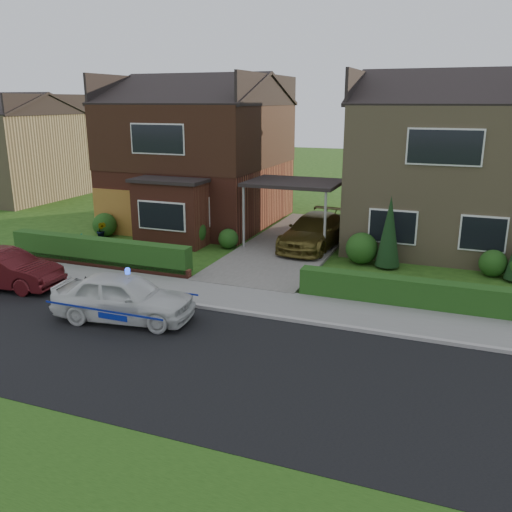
% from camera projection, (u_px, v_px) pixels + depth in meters
% --- Properties ---
extents(ground, '(120.00, 120.00, 0.00)m').
position_uv_depth(ground, '(160.00, 353.00, 13.29)').
color(ground, '#214712').
rests_on(ground, ground).
extents(road, '(60.00, 6.00, 0.02)m').
position_uv_depth(road, '(160.00, 353.00, 13.29)').
color(road, black).
rests_on(road, ground).
extents(kerb, '(60.00, 0.16, 0.12)m').
position_uv_depth(kerb, '(213.00, 308.00, 16.00)').
color(kerb, '#9E9993').
rests_on(kerb, ground).
extents(sidewalk, '(60.00, 2.00, 0.10)m').
position_uv_depth(sidewalk, '(227.00, 297.00, 16.95)').
color(sidewalk, slate).
rests_on(sidewalk, ground).
extents(grass_verge, '(60.00, 4.00, 0.01)m').
position_uv_depth(grass_verge, '(0.00, 482.00, 8.80)').
color(grass_verge, '#214712').
rests_on(grass_verge, ground).
extents(driveway, '(3.80, 12.00, 0.12)m').
position_uv_depth(driveway, '(293.00, 244.00, 23.13)').
color(driveway, '#666059').
rests_on(driveway, ground).
extents(house_left, '(7.50, 9.53, 7.25)m').
position_uv_depth(house_left, '(200.00, 146.00, 26.70)').
color(house_left, brown).
rests_on(house_left, ground).
extents(house_right, '(7.50, 8.06, 7.25)m').
position_uv_depth(house_right, '(447.00, 157.00, 22.82)').
color(house_right, '#94805B').
rests_on(house_right, ground).
extents(carport_link, '(3.80, 3.00, 2.77)m').
position_uv_depth(carport_link, '(294.00, 184.00, 22.38)').
color(carport_link, black).
rests_on(carport_link, ground).
extents(garage_door, '(2.20, 0.10, 2.10)m').
position_uv_depth(garage_door, '(115.00, 212.00, 24.78)').
color(garage_door, '#995B21').
rests_on(garage_door, ground).
extents(dwarf_wall, '(7.70, 0.25, 0.36)m').
position_uv_depth(dwarf_wall, '(97.00, 263.00, 19.99)').
color(dwarf_wall, brown).
rests_on(dwarf_wall, ground).
extents(hedge_left, '(7.50, 0.55, 0.90)m').
position_uv_depth(hedge_left, '(100.00, 267.00, 20.18)').
color(hedge_left, '#1A3E13').
rests_on(hedge_left, ground).
extents(hedge_right, '(7.50, 0.55, 0.80)m').
position_uv_depth(hedge_right, '(423.00, 309.00, 16.08)').
color(hedge_right, '#1A3E13').
rests_on(hedge_right, ground).
extents(shrub_left_far, '(1.08, 1.08, 1.08)m').
position_uv_depth(shrub_left_far, '(105.00, 225.00, 24.59)').
color(shrub_left_far, '#1A3E13').
rests_on(shrub_left_far, ground).
extents(shrub_left_mid, '(1.32, 1.32, 1.32)m').
position_uv_depth(shrub_left_mid, '(191.00, 231.00, 22.83)').
color(shrub_left_mid, '#1A3E13').
rests_on(shrub_left_mid, ground).
extents(shrub_left_near, '(0.84, 0.84, 0.84)m').
position_uv_depth(shrub_left_near, '(228.00, 239.00, 22.61)').
color(shrub_left_near, '#1A3E13').
rests_on(shrub_left_near, ground).
extents(shrub_right_near, '(1.20, 1.20, 1.20)m').
position_uv_depth(shrub_right_near, '(362.00, 248.00, 20.44)').
color(shrub_right_near, '#1A3E13').
rests_on(shrub_right_near, ground).
extents(shrub_right_mid, '(0.96, 0.96, 0.96)m').
position_uv_depth(shrub_right_mid, '(493.00, 263.00, 18.98)').
color(shrub_right_mid, '#1A3E13').
rests_on(shrub_right_mid, ground).
extents(conifer_a, '(0.90, 0.90, 2.60)m').
position_uv_depth(conifer_a, '(389.00, 234.00, 19.73)').
color(conifer_a, black).
rests_on(conifer_a, ground).
extents(neighbour_left, '(6.50, 7.00, 5.20)m').
position_uv_depth(neighbour_left, '(12.00, 157.00, 33.83)').
color(neighbour_left, '#94805B').
rests_on(neighbour_left, ground).
extents(police_car, '(3.66, 4.16, 1.52)m').
position_uv_depth(police_car, '(124.00, 297.00, 15.12)').
color(police_car, silver).
rests_on(police_car, ground).
extents(driveway_car, '(2.31, 4.78, 1.34)m').
position_uv_depth(driveway_car, '(314.00, 231.00, 22.31)').
color(driveway_car, brown).
rests_on(driveway_car, driveway).
extents(street_car, '(1.67, 3.91, 1.25)m').
position_uv_depth(street_car, '(5.00, 270.00, 17.76)').
color(street_car, '#480F13').
rests_on(street_car, ground).
extents(potted_plant_a, '(0.45, 0.32, 0.81)m').
position_uv_depth(potted_plant_a, '(80.00, 244.00, 21.78)').
color(potted_plant_a, gray).
rests_on(potted_plant_a, ground).
extents(potted_plant_b, '(0.50, 0.44, 0.78)m').
position_uv_depth(potted_plant_b, '(102.00, 231.00, 24.12)').
color(potted_plant_b, gray).
rests_on(potted_plant_b, ground).
extents(potted_plant_c, '(0.47, 0.47, 0.70)m').
position_uv_depth(potted_plant_c, '(133.00, 257.00, 20.19)').
color(potted_plant_c, gray).
rests_on(potted_plant_c, ground).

